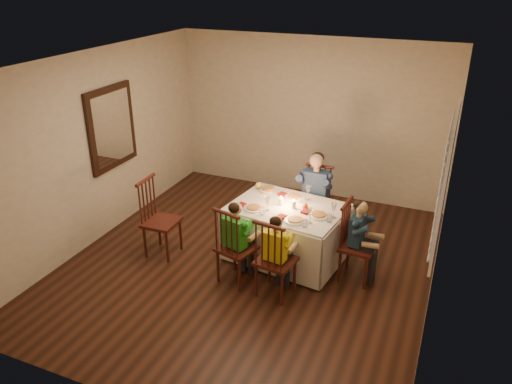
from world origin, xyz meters
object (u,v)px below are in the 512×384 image
at_px(chair_extra, 164,253).
at_px(child_teal, 355,278).
at_px(chair_near_left, 237,280).
at_px(child_yellow, 275,293).
at_px(dining_table, 287,222).
at_px(adult, 313,234).
at_px(chair_near_right, 275,293).
at_px(chair_end, 355,278).
at_px(serving_bowl, 268,190).
at_px(chair_adult, 313,234).
at_px(child_green, 237,280).

relative_size(chair_extra, child_teal, 1.01).
distance_m(chair_near_left, child_yellow, 0.54).
height_order(chair_extra, child_yellow, chair_extra).
xyz_separation_m(dining_table, adult, (0.15, 0.73, -0.54)).
height_order(chair_near_right, child_teal, child_teal).
distance_m(chair_end, child_teal, 0.00).
relative_size(chair_near_left, serving_bowl, 4.79).
distance_m(dining_table, chair_end, 1.11).
xyz_separation_m(chair_adult, chair_extra, (-1.71, -1.29, 0.00)).
xyz_separation_m(child_green, child_yellow, (0.54, -0.08, 0.00)).
bearing_deg(adult, child_teal, -45.57).
bearing_deg(chair_extra, child_teal, -82.09).
xyz_separation_m(chair_near_right, child_yellow, (0.00, 0.00, 0.00)).
xyz_separation_m(child_green, serving_bowl, (-0.01, 1.06, 0.78)).
relative_size(chair_end, adult, 0.82).
xyz_separation_m(chair_near_right, child_teal, (0.81, 0.69, 0.00)).
relative_size(chair_end, child_teal, 0.96).
relative_size(chair_end, child_green, 0.95).
bearing_deg(child_teal, chair_end, 0.00).
height_order(chair_near_left, adult, adult).
xyz_separation_m(chair_end, child_yellow, (-0.81, -0.69, 0.00)).
relative_size(chair_near_right, child_yellow, 0.98).
xyz_separation_m(chair_near_right, chair_end, (0.81, 0.69, 0.00)).
distance_m(chair_end, child_green, 1.48).
height_order(chair_near_right, serving_bowl, serving_bowl).
distance_m(chair_end, serving_bowl, 1.62).
xyz_separation_m(chair_near_left, chair_extra, (-1.18, 0.19, 0.00)).
bearing_deg(chair_near_left, chair_near_right, -173.91).
bearing_deg(dining_table, serving_bowl, 148.16).
distance_m(chair_adult, chair_extra, 2.14).
bearing_deg(chair_end, child_yellow, 134.58).
height_order(dining_table, child_yellow, dining_table).
relative_size(chair_adult, chair_near_right, 1.00).
bearing_deg(child_teal, serving_bowl, 75.55).
bearing_deg(child_green, dining_table, -102.65).
bearing_deg(chair_extra, chair_near_left, -100.70).
bearing_deg(adult, chair_near_left, -108.71).
distance_m(chair_adult, chair_near_left, 1.57).
relative_size(dining_table, chair_adult, 1.53).
bearing_deg(dining_table, child_yellow, -71.59).
bearing_deg(serving_bowl, adult, 37.48).
bearing_deg(chair_adult, chair_near_left, -108.71).
xyz_separation_m(dining_table, child_teal, (0.96, -0.13, -0.54)).
relative_size(child_green, child_teal, 1.01).
height_order(chair_near_right, chair_extra, chair_extra).
bearing_deg(chair_adult, chair_near_right, -88.66).
relative_size(child_green, child_yellow, 1.03).
height_order(chair_near_left, chair_end, same).
bearing_deg(child_teal, chair_near_right, 134.58).
distance_m(child_green, child_yellow, 0.54).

